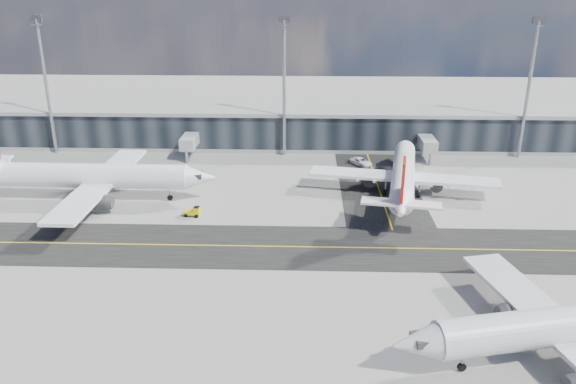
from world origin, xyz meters
The scene contains 8 objects.
ground centered at (0.00, 0.00, 0.00)m, with size 300.00×300.00×0.00m, color gray.
taxiway_lanes centered at (3.91, 10.74, 0.01)m, with size 180.00×63.00×0.03m.
terminal_concourse centered at (0.04, 54.93, 4.09)m, with size 152.00×19.80×8.80m.
floodlight_masts centered at (0.00, 48.00, 15.61)m, with size 102.50×0.70×28.90m.
airliner_af centered at (-32.14, 21.29, 4.20)m, with size 42.74×36.36×12.70m.
airliner_redtail centered at (21.65, 24.73, 3.82)m, with size 33.36×38.92×11.56m.
baggage_tug centered at (-13.31, 14.34, 0.83)m, with size 2.78×1.64×1.66m.
service_van centered at (15.87, 41.48, 0.73)m, with size 2.44×5.29×1.47m, color white.
Camera 1 is at (4.60, -68.02, 36.25)m, focal length 35.00 mm.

